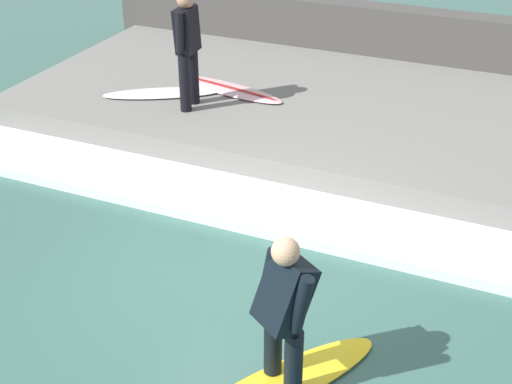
% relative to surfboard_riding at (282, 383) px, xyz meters
% --- Properties ---
extents(ground_plane, '(28.00, 28.00, 0.00)m').
position_rel_surfboard_riding_xyz_m(ground_plane, '(1.31, 1.09, -0.03)').
color(ground_plane, '#386056').
extents(concrete_ledge, '(4.40, 10.15, 0.44)m').
position_rel_surfboard_riding_xyz_m(concrete_ledge, '(5.38, 1.09, 0.19)').
color(concrete_ledge, slate).
rests_on(concrete_ledge, ground_plane).
extents(back_wall, '(0.50, 10.66, 1.28)m').
position_rel_surfboard_riding_xyz_m(back_wall, '(7.83, 1.09, 0.61)').
color(back_wall, '#474442').
rests_on(back_wall, ground_plane).
extents(wave_foam_crest, '(1.10, 9.64, 0.13)m').
position_rel_surfboard_riding_xyz_m(wave_foam_crest, '(2.64, 1.09, 0.03)').
color(wave_foam_crest, silver).
rests_on(wave_foam_crest, ground_plane).
extents(surfboard_riding, '(1.96, 1.51, 0.06)m').
position_rel_surfboard_riding_xyz_m(surfboard_riding, '(0.00, 0.00, 0.00)').
color(surfboard_riding, yellow).
rests_on(surfboard_riding, ground_plane).
extents(surfer_riding, '(0.58, 0.58, 1.48)m').
position_rel_surfboard_riding_xyz_m(surfer_riding, '(0.00, -0.00, 0.85)').
color(surfer_riding, black).
rests_on(surfer_riding, surfboard_riding).
extents(surfer_waiting_near, '(0.58, 0.31, 1.70)m').
position_rel_surfboard_riding_xyz_m(surfer_waiting_near, '(4.34, 3.19, 1.36)').
color(surfer_waiting_near, black).
rests_on(surfer_waiting_near, concrete_ledge).
extents(surfboard_waiting_near, '(0.89, 2.06, 0.07)m').
position_rel_surfboard_riding_xyz_m(surfboard_waiting_near, '(5.14, 2.94, 0.44)').
color(surfboard_waiting_near, beige).
rests_on(surfboard_waiting_near, concrete_ledge).
extents(surfboard_spare, '(1.31, 1.81, 0.06)m').
position_rel_surfboard_riding_xyz_m(surfboard_spare, '(4.57, 3.80, 0.44)').
color(surfboard_spare, white).
rests_on(surfboard_spare, concrete_ledge).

